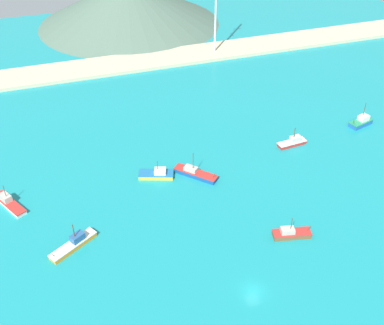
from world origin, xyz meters
name	(u,v)px	position (x,y,z in m)	size (l,w,h in m)	color
ground	(200,194)	(0.00, 30.00, -0.25)	(260.00, 280.00, 0.50)	teal
fishing_boat_0	(361,122)	(53.91, 44.23, 1.07)	(7.78, 4.79, 7.17)	#1E5BA8
fishing_boat_4	(157,174)	(-8.01, 39.53, 0.80)	(9.11, 5.84, 4.78)	gold
fishing_boat_5	(9,203)	(-42.79, 39.91, 0.81)	(7.30, 10.52, 5.67)	silver
fishing_boat_7	(293,142)	(30.40, 41.39, 0.88)	(8.26, 3.13, 5.44)	red
fishing_boat_8	(195,173)	(1.02, 36.84, 0.81)	(9.62, 9.96, 6.72)	#14478C
fishing_boat_9	(291,233)	(13.49, 10.72, 0.85)	(8.44, 4.23, 5.21)	brown
fishing_boat_10	(74,244)	(-30.26, 22.21, 0.87)	(10.46, 7.61, 5.93)	orange
beach_strip	(131,63)	(0.00, 105.42, 0.60)	(247.00, 14.84, 1.20)	#C6B793
hill_central	(128,2)	(8.65, 146.08, 9.31)	(76.49, 76.49, 18.62)	#4C6656
radio_tower	(216,6)	(31.64, 104.37, 17.79)	(3.49, 2.79, 34.88)	silver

